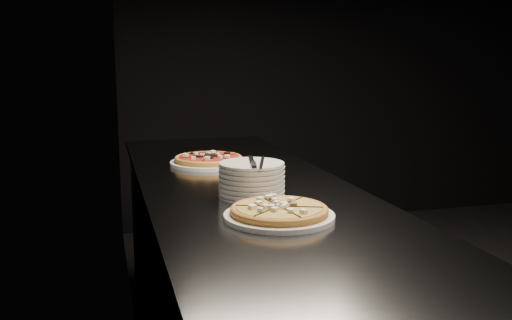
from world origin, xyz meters
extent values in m
cube|color=black|center=(-2.50, 0.00, 1.40)|extent=(0.02, 5.00, 2.80)
cube|color=black|center=(0.00, 2.50, 1.40)|extent=(5.00, 0.02, 2.80)
cube|color=slate|center=(-2.13, 0.00, 0.45)|extent=(0.70, 2.40, 0.90)
cube|color=slate|center=(-2.13, 0.00, 0.91)|extent=(0.74, 2.44, 0.02)
cylinder|color=white|center=(-2.15, -0.44, 0.93)|extent=(0.32, 0.32, 0.01)
cylinder|color=#C5883B|center=(-2.15, -0.44, 0.94)|extent=(0.35, 0.35, 0.01)
torus|color=#C5883B|center=(-2.15, -0.44, 0.95)|extent=(0.36, 0.36, 0.02)
cylinder|color=#ECD14E|center=(-2.15, -0.44, 0.95)|extent=(0.31, 0.31, 0.01)
cylinder|color=white|center=(-2.19, 0.42, 0.93)|extent=(0.33, 0.33, 0.02)
cylinder|color=#C5883B|center=(-2.19, 0.42, 0.94)|extent=(0.32, 0.32, 0.01)
torus|color=#C5883B|center=(-2.19, 0.42, 0.95)|extent=(0.33, 0.33, 0.02)
cylinder|color=maroon|center=(-2.19, 0.42, 0.95)|extent=(0.29, 0.29, 0.01)
cylinder|color=white|center=(-2.15, -0.16, 0.93)|extent=(0.21, 0.21, 0.02)
cylinder|color=white|center=(-2.15, -0.16, 0.94)|extent=(0.21, 0.21, 0.02)
cylinder|color=white|center=(-2.15, -0.16, 0.96)|extent=(0.21, 0.21, 0.02)
cylinder|color=white|center=(-2.15, -0.16, 0.98)|extent=(0.21, 0.21, 0.02)
cylinder|color=white|center=(-2.15, -0.16, 0.99)|extent=(0.21, 0.21, 0.02)
cylinder|color=white|center=(-2.15, -0.16, 1.01)|extent=(0.21, 0.21, 0.02)
cylinder|color=white|center=(-2.15, -0.16, 1.02)|extent=(0.21, 0.21, 0.02)
cube|color=#B2B5B9|center=(-2.14, -0.11, 1.03)|extent=(0.05, 0.14, 0.00)
cube|color=black|center=(-2.16, -0.22, 1.04)|extent=(0.03, 0.09, 0.01)
cube|color=#B2B5B9|center=(-2.12, -0.17, 1.03)|extent=(0.12, 0.19, 0.00)
cylinder|color=white|center=(-2.13, 0.01, 0.96)|extent=(0.09, 0.09, 0.08)
cylinder|color=black|center=(-2.13, 0.01, 0.99)|extent=(0.07, 0.07, 0.01)
camera|label=1|loc=(-2.62, -1.93, 1.37)|focal=40.00mm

